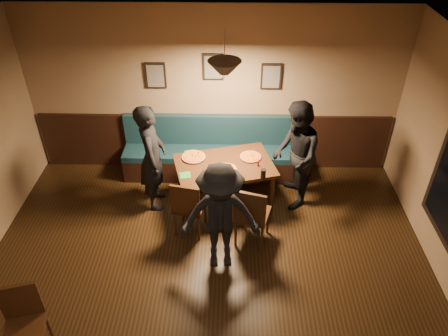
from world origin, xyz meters
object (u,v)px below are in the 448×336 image
object	(u,v)px
diner_front	(220,218)
diner_left	(152,158)
booth_bench	(214,150)
cafe_chair_far	(24,329)
tabasco_bottle	(258,163)
chair_near_right	(253,213)
diner_right	(295,156)
dining_table	(224,185)
soda_glass	(263,174)
chair_near_left	(190,205)

from	to	relation	value
diner_front	diner_left	bearing A→B (deg)	126.89
booth_bench	cafe_chair_far	xyz separation A→B (m)	(-1.85, -3.39, -0.04)
tabasco_bottle	diner_left	bearing A→B (deg)	178.12
cafe_chair_far	booth_bench	bearing A→B (deg)	-134.30
chair_near_right	diner_right	bearing A→B (deg)	69.55
diner_left	tabasco_bottle	xyz separation A→B (m)	(1.56, -0.05, -0.03)
chair_near_right	cafe_chair_far	xyz separation A→B (m)	(-2.45, -1.84, -0.03)
dining_table	tabasco_bottle	bearing A→B (deg)	-18.66
soda_glass	tabasco_bottle	bearing A→B (deg)	100.25
diner_right	chair_near_right	bearing A→B (deg)	-37.64
diner_right	soda_glass	bearing A→B (deg)	-49.12
booth_bench	dining_table	bearing A→B (deg)	-76.09
booth_bench	diner_right	size ratio (longest dim) A/B	1.74
diner_right	soda_glass	size ratio (longest dim) A/B	10.60
cafe_chair_far	dining_table	bearing A→B (deg)	-143.87
chair_near_left	diner_front	size ratio (longest dim) A/B	0.59
cafe_chair_far	diner_front	bearing A→B (deg)	-160.98
chair_near_right	cafe_chair_far	size ratio (longest dim) A/B	1.06
diner_front	cafe_chair_far	size ratio (longest dim) A/B	1.70
chair_near_right	diner_front	distance (m)	0.69
chair_near_left	cafe_chair_far	distance (m)	2.55
chair_near_left	diner_left	world-z (taller)	diner_left
diner_right	tabasco_bottle	bearing A→B (deg)	-77.15
dining_table	diner_front	world-z (taller)	diner_front
diner_right	diner_front	size ratio (longest dim) A/B	1.09
diner_right	cafe_chair_far	xyz separation A→B (m)	(-3.10, -2.70, -0.40)
soda_glass	diner_right	bearing A→B (deg)	41.62
booth_bench	chair_near_left	distance (m)	1.40
chair_near_right	diner_front	xyz separation A→B (m)	(-0.43, -0.44, 0.30)
diner_right	soda_glass	distance (m)	0.67
diner_front	chair_near_left	bearing A→B (deg)	122.50
diner_left	booth_bench	bearing A→B (deg)	-54.11
diner_front	tabasco_bottle	distance (m)	1.28
booth_bench	soda_glass	distance (m)	1.40
diner_right	diner_front	bearing A→B (deg)	-40.36
dining_table	diner_left	distance (m)	1.17
chair_near_left	cafe_chair_far	bearing A→B (deg)	-116.02
diner_left	cafe_chair_far	xyz separation A→B (m)	(-0.98, -2.62, -0.39)
diner_right	tabasco_bottle	distance (m)	0.57
booth_bench	tabasco_bottle	bearing A→B (deg)	-49.89
soda_glass	tabasco_bottle	size ratio (longest dim) A/B	1.41
booth_bench	diner_left	size ratio (longest dim) A/B	1.75
cafe_chair_far	soda_glass	bearing A→B (deg)	-154.66
chair_near_right	cafe_chair_far	bearing A→B (deg)	-126.73
chair_near_right	soda_glass	distance (m)	0.57
dining_table	soda_glass	world-z (taller)	soda_glass
chair_near_left	tabasco_bottle	world-z (taller)	chair_near_left
soda_glass	tabasco_bottle	distance (m)	0.32
dining_table	diner_left	bearing A→B (deg)	163.95
chair_near_left	chair_near_right	size ratio (longest dim) A/B	0.95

